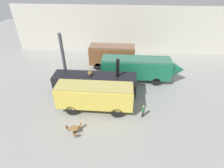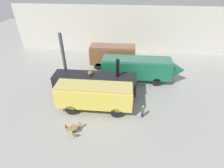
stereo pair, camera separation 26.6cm
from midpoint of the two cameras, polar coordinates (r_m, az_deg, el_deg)
ground_plane at (r=23.64m, az=3.50°, el=-4.74°), size 80.00×80.00×0.00m
backdrop_wall at (r=35.66m, az=4.77°, el=17.14°), size 44.00×0.15×9.00m
passenger_coach_wooden at (r=29.84m, az=0.41°, el=9.54°), size 7.47×2.57×4.03m
streamlined_locomotive at (r=26.46m, az=10.02°, el=5.18°), size 12.17×2.63×3.73m
steam_locomotive at (r=23.36m, az=-5.22°, el=0.39°), size 10.86×2.49×5.45m
passenger_coach_vintage at (r=20.61m, az=-5.41°, el=-3.66°), size 8.95×2.41×3.64m
cafe_table_near at (r=19.42m, az=-12.09°, el=-14.05°), size 0.85×0.85×0.71m
cafe_chair_0 at (r=19.76m, az=-14.21°, el=-13.57°), size 0.38×0.36×0.87m
cafe_chair_1 at (r=18.92m, az=-11.87°, el=-15.91°), size 0.37×0.39×0.87m
cafe_chair_2 at (r=19.72m, az=-10.13°, el=-13.01°), size 0.40×0.41×0.87m
visitor_person at (r=20.68m, az=10.36°, el=-8.67°), size 0.34×0.34×1.72m
support_pillar at (r=24.69m, az=-14.99°, el=6.93°), size 0.44×0.44×8.00m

